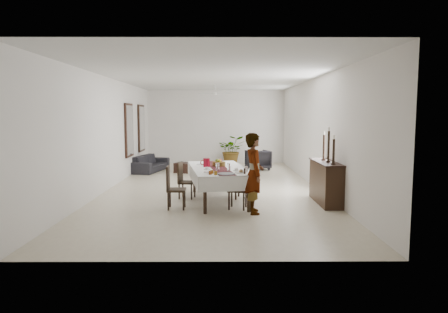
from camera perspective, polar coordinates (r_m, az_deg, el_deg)
floor at (r=11.83m, az=-1.56°, el=-4.41°), size 6.00×12.00×0.00m
ceiling at (r=11.68m, az=-1.61°, el=11.22°), size 6.00×12.00×0.02m
wall_back at (r=17.64m, az=-1.14°, el=4.25°), size 6.00×0.02×3.20m
wall_front at (r=5.66m, az=-2.97°, el=0.55°), size 6.00×0.02×3.20m
wall_left at (r=12.09m, az=-15.96°, el=3.22°), size 0.02×12.00×3.20m
wall_right at (r=11.96m, az=12.96°, el=3.27°), size 0.02×12.00×3.20m
dining_table_top at (r=9.87m, az=-0.81°, el=-1.81°), size 1.51×2.78×0.05m
table_leg_fl at (r=8.65m, az=-2.73°, el=-5.70°), size 0.09×0.09×0.77m
table_leg_fr at (r=8.81m, az=3.56°, el=-5.49°), size 0.09×0.09×0.77m
table_leg_bl at (r=11.10m, az=-4.25°, el=-3.10°), size 0.09×0.09×0.77m
table_leg_br at (r=11.23m, az=0.67°, el=-2.98°), size 0.09×0.09×0.77m
tablecloth_top at (r=9.86m, az=-0.81°, el=-1.62°), size 1.73×3.01×0.01m
tablecloth_drape_left at (r=9.81m, az=-4.53°, el=-2.62°), size 0.46×2.80×0.33m
tablecloth_drape_right at (r=10.00m, az=2.84°, el=-2.44°), size 0.46×2.80×0.33m
tablecloth_drape_near at (r=8.51m, az=0.63°, el=-3.93°), size 1.28×0.22×0.33m
tablecloth_drape_far at (r=11.27m, az=-1.89°, el=-1.48°), size 1.28×0.22×0.33m
table_runner at (r=9.86m, az=-0.81°, el=-1.57°), size 0.82×2.77×0.00m
red_pitcher at (r=9.97m, az=-2.51°, el=-0.86°), size 0.19×0.19×0.22m
pitcher_handle at (r=9.96m, az=-3.05°, el=-0.87°), size 0.13×0.04×0.13m
wine_glass_near at (r=9.17m, az=0.68°, el=-1.57°), size 0.08×0.08×0.19m
wine_glass_mid at (r=9.24m, az=-0.92°, el=-1.51°), size 0.08×0.08×0.19m
teacup_right at (r=9.27m, az=1.82°, el=-1.86°), size 0.10×0.10×0.07m
saucer_right at (r=9.27m, az=1.82°, el=-2.03°), size 0.16×0.16×0.01m
teacup_left at (r=9.43m, az=-2.44°, el=-1.73°), size 0.10×0.10×0.07m
saucer_left at (r=9.44m, az=-2.44°, el=-1.89°), size 0.16×0.16×0.01m
plate_near_right at (r=8.96m, az=2.44°, el=-2.30°), size 0.26×0.26×0.02m
bread_near_right at (r=8.96m, az=2.45°, el=-2.11°), size 0.10×0.10×0.10m
plate_near_left at (r=9.01m, az=-2.09°, el=-2.26°), size 0.26×0.26×0.02m
plate_far_left at (r=10.41m, az=-3.22°, el=-1.14°), size 0.26×0.26×0.02m
serving_tray at (r=8.73m, az=0.34°, el=-2.50°), size 0.40×0.40×0.02m
jam_jar_a at (r=8.66m, az=-1.21°, el=-2.37°), size 0.07×0.07×0.08m
jam_jar_b at (r=8.71m, az=-1.99°, el=-2.32°), size 0.07×0.07×0.08m
jam_jar_c at (r=8.82m, az=-1.72°, el=-2.21°), size 0.07×0.07×0.08m
fruit_basket at (r=10.13m, az=-0.73°, el=-1.06°), size 0.33×0.33×0.11m
fruit_red at (r=10.15m, az=-0.57°, el=-0.58°), size 0.10×0.10×0.10m
fruit_green at (r=10.15m, az=-1.01°, el=-0.58°), size 0.09×0.09×0.09m
fruit_yellow at (r=10.07m, az=-0.69°, el=-0.64°), size 0.09×0.09×0.09m
chair_right_near_seat at (r=9.10m, az=1.96°, el=-4.83°), size 0.48×0.48×0.05m
chair_right_near_leg_fl at (r=8.96m, az=2.84°, el=-6.48°), size 0.05×0.05×0.40m
chair_right_near_leg_fr at (r=9.28m, az=3.15°, el=-6.05°), size 0.05×0.05×0.40m
chair_right_near_leg_bl at (r=9.02m, az=0.72°, el=-6.40°), size 0.05×0.05×0.40m
chair_right_near_leg_br at (r=9.34m, az=1.11°, el=-5.97°), size 0.05×0.05×0.40m
chair_right_near_back at (r=9.03m, az=3.13°, el=-3.14°), size 0.12×0.41×0.52m
chair_right_far_seat at (r=10.20m, az=3.01°, el=-3.18°), size 0.59×0.59×0.06m
chair_right_far_leg_fl at (r=10.02m, az=3.94°, el=-4.92°), size 0.06×0.06×0.48m
chair_right_far_leg_fr at (r=10.41m, az=4.28°, el=-4.51°), size 0.06×0.06×0.48m
chair_right_far_leg_bl at (r=10.09m, az=1.69°, el=-4.83°), size 0.06×0.06×0.48m
chair_right_far_leg_br at (r=10.48m, az=2.11°, el=-4.43°), size 0.06×0.06×0.48m
chair_right_far_back at (r=10.12m, az=4.26°, el=-1.36°), size 0.15×0.49×0.62m
chair_left_near_seat at (r=9.16m, az=-6.80°, el=-4.76°), size 0.42×0.42×0.05m
chair_left_near_leg_fl at (r=9.39m, az=-7.72°, el=-5.94°), size 0.04×0.04×0.41m
chair_left_near_leg_fr at (r=9.06m, az=-7.97°, el=-6.38°), size 0.04×0.04×0.41m
chair_left_near_leg_bl at (r=9.35m, az=-5.64°, el=-5.96°), size 0.04×0.04×0.41m
chair_left_near_leg_br at (r=9.02m, az=-5.81°, el=-6.40°), size 0.04×0.04×0.41m
chair_left_near_back at (r=9.13m, az=-8.00°, el=-3.01°), size 0.04×0.42×0.53m
chair_left_far_seat at (r=10.27m, az=-5.31°, el=-3.71°), size 0.46×0.46×0.04m
chair_left_far_leg_fl at (r=10.50m, az=-5.91°, el=-4.70°), size 0.05×0.05×0.39m
chair_left_far_leg_fr at (r=10.20m, az=-6.42°, el=-5.02°), size 0.05×0.05×0.39m
chair_left_far_leg_bl at (r=10.42m, az=-4.21°, el=-4.77°), size 0.05×0.05×0.39m
chair_left_far_leg_br at (r=10.11m, az=-4.67°, el=-5.10°), size 0.05×0.05×0.39m
chair_left_far_back at (r=10.28m, az=-6.29°, el=-2.20°), size 0.11×0.39×0.50m
woman at (r=8.65m, az=4.29°, el=-2.42°), size 0.47×0.67×1.75m
sideboard_body at (r=9.99m, az=14.33°, el=-3.67°), size 0.44×1.64×0.98m
sideboard_top at (r=9.92m, az=14.41°, el=-0.79°), size 0.48×1.70×0.03m
candlestick_near_base at (r=9.34m, az=15.34°, el=-1.02°), size 0.11×0.11×0.03m
candlestick_near_shaft at (r=9.31m, az=15.39°, el=0.74°), size 0.05×0.05×0.55m
candlestick_near_candle at (r=9.29m, az=15.44°, el=2.69°), size 0.04×0.04×0.09m
candlestick_mid_base at (r=9.76m, az=14.65°, el=-0.71°), size 0.11×0.11×0.03m
candlestick_mid_shaft at (r=9.73m, az=14.71°, el=1.46°), size 0.05×0.05×0.71m
candlestick_mid_candle at (r=9.70m, az=14.77°, el=3.80°), size 0.04×0.04×0.09m
candlestick_far_base at (r=10.18m, az=14.03°, el=-0.42°), size 0.11×0.11×0.03m
candlestick_far_shaft at (r=10.15m, az=14.07°, el=1.35°), size 0.05×0.05×0.60m
candlestick_far_candle at (r=10.13m, az=14.12°, el=3.29°), size 0.04×0.04×0.09m
sofa at (r=15.42m, az=-10.48°, el=-0.94°), size 1.24×2.19×0.60m
armchair at (r=15.60m, az=4.88°, el=-0.48°), size 1.03×1.04×0.77m
coffee_table at (r=14.83m, az=-5.35°, el=-1.60°), size 0.95×0.78×0.37m
potted_plant at (r=17.18m, az=1.14°, el=0.94°), size 1.12×0.97×1.25m
mirror_frame_near at (r=14.21m, az=-13.42°, el=3.67°), size 0.06×1.05×1.85m
mirror_glass_near at (r=14.21m, az=-13.28°, el=3.67°), size 0.01×0.90×1.70m
mirror_frame_far at (r=16.27m, az=-11.74°, el=3.98°), size 0.06×1.05×1.85m
mirror_glass_far at (r=16.26m, az=-11.62°, el=3.98°), size 0.01×0.90×1.70m
fan_rod at (r=14.67m, az=-1.33°, el=9.76°), size 0.04×0.04×0.20m
fan_hub at (r=14.65m, az=-1.33°, el=8.98°), size 0.16×0.16×0.08m
fan_blade_n at (r=15.00m, az=-1.30°, el=8.91°), size 0.10×0.55×0.01m
fan_blade_s at (r=14.31m, az=-1.35°, el=9.05°), size 0.10×0.55×0.01m
fan_blade_e at (r=14.65m, az=0.06°, el=8.98°), size 0.55×0.10×0.01m
fan_blade_w at (r=14.67m, az=-2.71°, el=8.97°), size 0.55×0.10×0.01m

